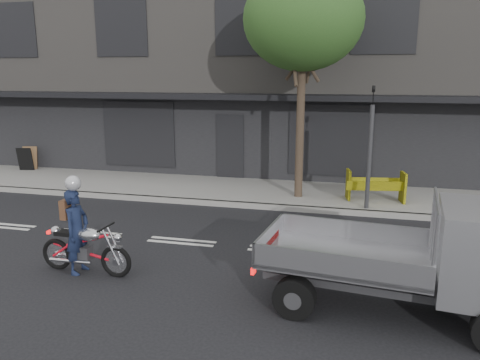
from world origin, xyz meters
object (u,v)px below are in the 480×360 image
street_tree (303,20)px  construction_barrier (376,187)px  traffic_light_pole (370,155)px  sandwich_board (25,159)px  flatbed_ute (463,255)px  rider (77,232)px  motorcycle (85,247)px

street_tree → construction_barrier: 5.18m
traffic_light_pole → sandwich_board: 12.91m
flatbed_ute → sandwich_board: flatbed_ute is taller
street_tree → traffic_light_pole: bearing=-23.0°
street_tree → traffic_light_pole: 4.23m
rider → flatbed_ute: (6.81, -0.29, 0.29)m
construction_barrier → sandwich_board: 13.02m
motorcycle → rider: size_ratio=1.19×
street_tree → motorcycle: bearing=-118.5°
rider → flatbed_ute: bearing=-89.8°
street_tree → motorcycle: 8.56m
street_tree → motorcycle: (-3.40, -6.26, -4.76)m
street_tree → motorcycle: size_ratio=3.42×
traffic_light_pole → flatbed_ute: 5.86m
flatbed_ute → construction_barrier: flatbed_ute is taller
rider → construction_barrier: 8.38m
street_tree → flatbed_ute: bearing=-63.5°
street_tree → construction_barrier: bearing=-5.3°
flatbed_ute → sandwich_board: size_ratio=4.96×
street_tree → traffic_light_pole: size_ratio=1.93×
motorcycle → flatbed_ute: flatbed_ute is taller
motorcycle → flatbed_ute: (6.66, -0.29, 0.60)m
rider → construction_barrier: (5.80, 6.05, -0.22)m
flatbed_ute → sandwich_board: bearing=157.0°
motorcycle → flatbed_ute: 6.70m
street_tree → traffic_light_pole: (2.00, -0.85, -3.63)m
flatbed_ute → construction_barrier: bearing=105.7°
motorcycle → construction_barrier: size_ratio=1.19×
construction_barrier → motorcycle: bearing=-133.0°
construction_barrier → street_tree: bearing=174.7°
traffic_light_pole → motorcycle: size_ratio=1.77×
street_tree → flatbed_ute: size_ratio=1.53×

